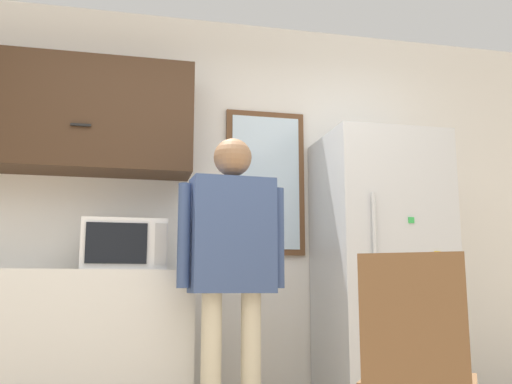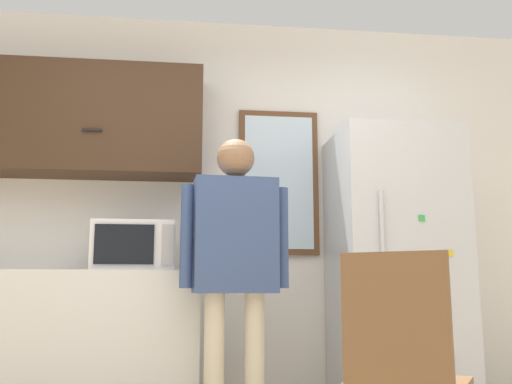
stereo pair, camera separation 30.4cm
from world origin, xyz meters
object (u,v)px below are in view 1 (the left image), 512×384
refrigerator (381,272)px  chair (417,363)px  microwave (124,246)px  person (232,251)px

refrigerator → chair: size_ratio=1.93×
microwave → person: bearing=-33.5°
person → refrigerator: size_ratio=0.91×
microwave → chair: 1.86m
person → chair: person is taller
chair → refrigerator: bearing=-76.7°
person → microwave: bearing=142.7°
microwave → chair: microwave is taller
microwave → refrigerator: 1.64m
refrigerator → chair: 1.46m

